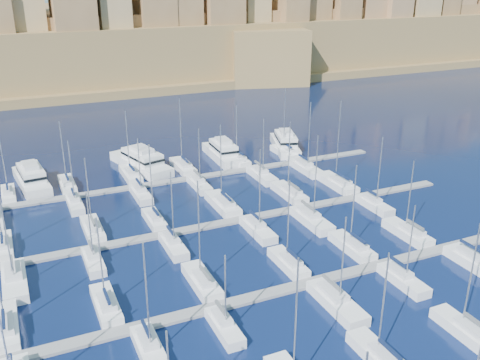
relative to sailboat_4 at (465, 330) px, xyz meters
name	(u,v)px	position (x,y,z in m)	size (l,w,h in m)	color
ground	(264,247)	(-11.76, 28.77, -0.75)	(600.00, 600.00, 0.00)	black
pontoon_mid_near	(304,285)	(-11.76, 16.77, -0.55)	(84.00, 2.00, 0.40)	slate
pontoon_mid_far	(238,220)	(-11.76, 38.77, -0.55)	(84.00, 2.00, 0.40)	slate
pontoon_far	(194,178)	(-11.76, 60.77, -0.55)	(84.00, 2.00, 0.40)	slate
sailboat_3	(381,358)	(-12.00, 0.14, -0.01)	(2.69, 8.97, 13.58)	white
sailboat_4	(465,330)	(0.00, 0.00, 0.00)	(2.61, 8.68, 14.53)	white
sailboat_12	(6,327)	(-48.77, 22.36, 0.01)	(2.83, 9.42, 14.70)	white
sailboat_13	(106,305)	(-37.13, 22.10, -0.01)	(2.67, 8.89, 12.86)	white
sailboat_14	(202,281)	(-24.31, 22.31, 0.01)	(2.80, 9.32, 15.36)	white
sailboat_15	(289,263)	(-11.29, 21.89, -0.01)	(2.54, 8.46, 13.49)	white
sailboat_16	(352,246)	(-0.10, 22.21, 0.00)	(2.73, 9.11, 13.93)	white
sailboat_17	(408,233)	(10.68, 22.37, -0.01)	(2.83, 9.44, 12.99)	white
sailboat_19	(150,349)	(-34.40, 11.68, 0.00)	(2.52, 8.39, 14.49)	white
sailboat_20	(224,327)	(-25.31, 12.09, -0.04)	(2.27, 7.56, 10.77)	white
sailboat_21	(336,302)	(-10.51, 10.88, 0.00)	(3.01, 10.03, 13.14)	white
sailboat_22	(403,279)	(0.73, 11.72, -0.03)	(2.50, 8.32, 12.18)	white
sailboat_23	(477,263)	(13.17, 10.73, 0.04)	(3.10, 10.33, 17.35)	white
sailboat_24	(4,246)	(-48.36, 43.96, 0.00)	(2.58, 8.60, 14.95)	white
sailboat_25	(93,229)	(-35.00, 44.24, -0.01)	(2.75, 9.17, 13.02)	white
sailboat_26	(154,219)	(-24.91, 43.70, -0.01)	(2.42, 8.08, 14.11)	white
sailboat_27	(223,204)	(-11.96, 44.91, 0.02)	(3.16, 10.53, 15.56)	white
sailboat_28	(289,193)	(1.47, 44.58, 0.01)	(2.96, 9.87, 14.69)	white
sailboat_29	(337,183)	(12.47, 45.01, 0.04)	(3.22, 10.73, 17.39)	white
sailboat_30	(14,281)	(-47.32, 32.74, 0.03)	(3.09, 10.30, 16.17)	white
sailboat_31	(93,261)	(-36.69, 33.93, -0.03)	(2.36, 7.88, 11.87)	white
sailboat_32	(173,245)	(-24.75, 33.73, -0.02)	(2.48, 8.28, 13.13)	white
sailboat_33	(258,229)	(-10.63, 33.37, 0.00)	(2.71, 9.03, 14.74)	white
sailboat_34	(311,219)	(-0.83, 32.87, 0.02)	(3.01, 10.04, 15.91)	white
sailboat_35	(374,204)	(12.72, 33.69, -0.01)	(2.51, 8.38, 13.79)	white
sailboat_36	(8,194)	(-46.87, 65.68, -0.02)	(2.41, 8.03, 12.67)	white
sailboat_37	(67,184)	(-36.16, 66.18, -0.01)	(2.72, 9.05, 13.64)	white
sailboat_38	(131,174)	(-23.53, 66.47, 0.00)	(2.89, 9.63, 14.26)	white
sailboat_39	(183,166)	(-12.19, 66.69, 0.02)	(3.02, 10.08, 15.64)	white
sailboat_40	(238,159)	(0.36, 66.17, -0.01)	(2.71, 9.04, 13.16)	white
sailboat_41	(285,152)	(12.30, 66.31, 0.01)	(2.80, 9.32, 15.73)	white
sailboat_43	(75,204)	(-36.15, 55.88, -0.02)	(2.39, 7.98, 12.98)	white
sailboat_44	(141,194)	(-24.21, 55.57, -0.02)	(2.58, 8.61, 11.96)	white
sailboat_45	(199,184)	(-12.54, 55.66, -0.02)	(2.53, 8.43, 12.50)	white
sailboat_46	(262,175)	(0.87, 55.18, -0.01)	(2.82, 9.41, 13.03)	white
sailboat_47	(306,168)	(11.34, 55.07, 0.01)	(2.89, 9.64, 15.40)	white
motor_yacht_a	(32,178)	(-42.36, 69.92, 0.98)	(6.49, 16.36, 5.25)	white
motor_yacht_b	(141,161)	(-20.06, 71.08, 0.98)	(10.04, 19.11, 5.25)	white
motor_yacht_c	(223,152)	(-1.79, 69.63, 0.98)	(5.12, 15.48, 5.25)	white
motor_yacht_d	(285,143)	(14.33, 69.84, 0.98)	(9.39, 16.42, 5.25)	white
fortified_city	(87,40)	(-11.95, 184.03, 13.99)	(460.00, 108.95, 59.52)	brown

